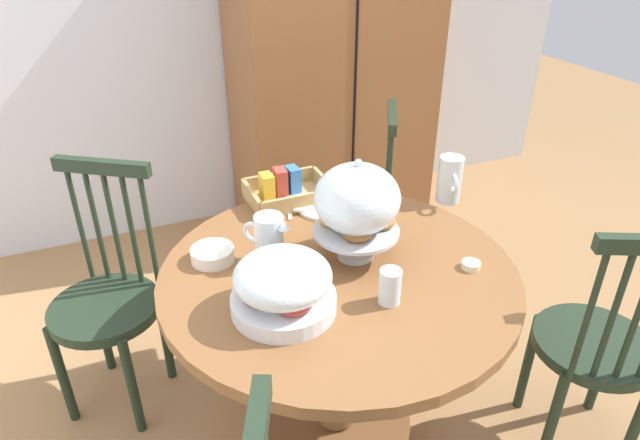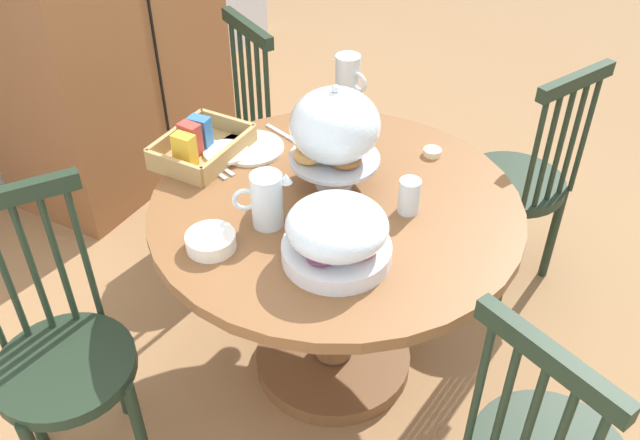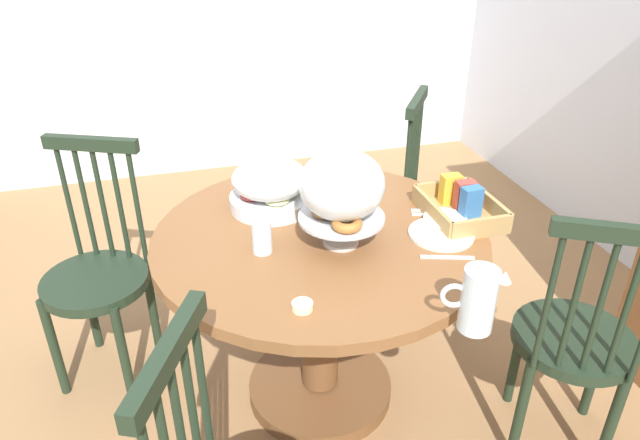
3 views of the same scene
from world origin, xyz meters
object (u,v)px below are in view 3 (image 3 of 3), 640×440
china_plate_large (441,234)px  drinking_glass (262,237)px  fruit_platter_covered (271,186)px  china_plate_small (445,219)px  cereal_basket (460,205)px  windsor_chair_facing_door (575,344)px  windsor_chair_near_window (98,278)px  cereal_bowl (346,177)px  windsor_chair_far_side (381,199)px  orange_juice_pitcher (339,185)px  butter_dish (302,306)px  dining_table (320,288)px  pastry_stand_with_dome (342,189)px  milk_pitcher (477,302)px

china_plate_large → drinking_glass: (-0.06, -0.60, 0.05)m
fruit_platter_covered → china_plate_small: fruit_platter_covered is taller
cereal_basket → drinking_glass: size_ratio=2.87×
cereal_basket → drinking_glass: cereal_basket is taller
windsor_chair_facing_door → drinking_glass: size_ratio=8.86×
windsor_chair_facing_door → china_plate_large: windsor_chair_facing_door is taller
windsor_chair_near_window → cereal_bowl: windsor_chair_near_window is taller
drinking_glass → cereal_basket: bearing=94.0°
windsor_chair_far_side → orange_juice_pitcher: size_ratio=5.76×
windsor_chair_facing_door → butter_dish: (-0.06, -0.90, 0.30)m
butter_dish → china_plate_large: bearing=115.4°
windsor_chair_far_side → orange_juice_pitcher: bearing=-36.4°
dining_table → cereal_bowl: 0.48m
pastry_stand_with_dome → fruit_platter_covered: (-0.31, -0.17, -0.11)m
windsor_chair_far_side → cereal_bowl: (0.35, -0.30, 0.31)m
dining_table → pastry_stand_with_dome: 0.44m
milk_pitcher → china_plate_small: 0.57m
drinking_glass → butter_dish: 0.33m
windsor_chair_far_side → windsor_chair_near_window: bearing=-75.7°
china_plate_small → pastry_stand_with_dome: bearing=-85.2°
windsor_chair_far_side → milk_pitcher: 1.36m
fruit_platter_covered → drinking_glass: (0.29, -0.09, -0.03)m
dining_table → milk_pitcher: size_ratio=6.23×
drinking_glass → pastry_stand_with_dome: bearing=85.1°
cereal_basket → cereal_bowl: (-0.37, -0.31, -0.02)m
dining_table → cereal_basket: 0.58m
windsor_chair_near_window → milk_pitcher: bearing=47.2°
milk_pitcher → china_plate_large: 0.48m
milk_pitcher → china_plate_large: size_ratio=0.83×
pastry_stand_with_dome → cereal_basket: bearing=98.8°
windsor_chair_facing_door → windsor_chair_far_side: bearing=-168.4°
pastry_stand_with_dome → cereal_basket: size_ratio=1.09×
dining_table → drinking_glass: size_ratio=10.31×
orange_juice_pitcher → cereal_bowl: (-0.17, 0.08, -0.05)m
dining_table → pastry_stand_with_dome: (0.08, 0.05, 0.43)m
orange_juice_pitcher → china_plate_small: bearing=52.6°
dining_table → windsor_chair_far_side: windsor_chair_far_side is taller
fruit_platter_covered → drinking_glass: bearing=-16.9°
windsor_chair_near_window → drinking_glass: 0.80m
orange_juice_pitcher → cereal_basket: bearing=62.9°
china_plate_small → dining_table: bearing=-96.8°
dining_table → fruit_platter_covered: 0.41m
pastry_stand_with_dome → fruit_platter_covered: 0.37m
fruit_platter_covered → butter_dish: (0.62, -0.04, -0.07)m
dining_table → windsor_chair_near_window: windsor_chair_near_window is taller
windsor_chair_near_window → milk_pitcher: 1.46m
orange_juice_pitcher → fruit_platter_covered: bearing=-99.8°
milk_pitcher → drinking_glass: milk_pitcher is taller
windsor_chair_facing_door → windsor_chair_far_side: same height
dining_table → china_plate_small: bearing=83.2°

